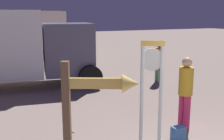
% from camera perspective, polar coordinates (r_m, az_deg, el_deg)
% --- Properties ---
extents(standing_clock, '(0.44, 0.29, 2.26)m').
position_cam_1_polar(standing_clock, '(5.27, 8.40, -3.15)').
color(standing_clock, white).
rests_on(standing_clock, ground_plane).
extents(arrow_sign, '(0.97, 0.61, 2.15)m').
position_cam_1_polar(arrow_sign, '(3.60, -4.24, -9.20)').
color(arrow_sign, brown).
rests_on(arrow_sign, ground_plane).
extents(person_near_clock, '(0.34, 0.34, 1.76)m').
position_cam_1_polar(person_near_clock, '(6.64, 15.37, -4.03)').
color(person_near_clock, '#C52B5E').
rests_on(person_near_clock, ground_plane).
extents(backpack, '(0.29, 0.22, 0.38)m').
position_cam_1_polar(backpack, '(6.11, 13.85, -13.29)').
color(backpack, '#3A68A4').
rests_on(backpack, ground_plane).
extents(person_distant, '(0.32, 0.32, 1.65)m').
position_cam_1_polar(person_distant, '(11.07, 10.01, 2.04)').
color(person_distant, '#518C63').
rests_on(person_distant, ground_plane).
extents(box_truck_far, '(6.89, 4.21, 3.00)m').
position_cam_1_polar(box_truck_far, '(18.53, -19.18, 7.59)').
color(box_truck_far, beige).
rests_on(box_truck_far, ground_plane).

